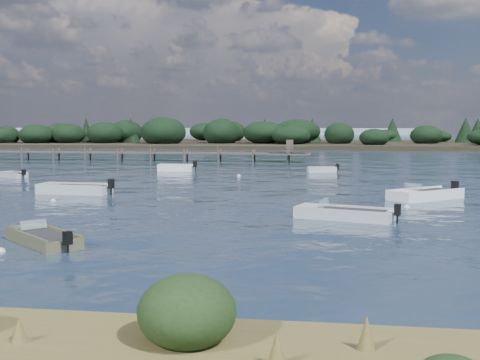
% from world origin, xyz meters
% --- Properties ---
extents(ground, '(400.00, 400.00, 0.00)m').
position_xyz_m(ground, '(0.00, 60.00, 0.00)').
color(ground, '#172436').
rests_on(ground, ground).
extents(tender_far_grey, '(3.01, 2.34, 0.99)m').
position_xyz_m(tender_far_grey, '(-18.46, 23.79, 0.14)').
color(tender_far_grey, '#B1B5B8').
rests_on(tender_far_grey, ground).
extents(tender_far_grey_b, '(3.11, 1.69, 1.04)m').
position_xyz_m(tender_far_grey_b, '(8.05, 33.37, 0.15)').
color(tender_far_grey_b, '#B1B5B8').
rests_on(tender_far_grey_b, ground).
extents(dinghy_mid_white_a, '(5.19, 3.10, 1.20)m').
position_xyz_m(dinghy_mid_white_a, '(9.45, 5.02, 0.16)').
color(dinghy_mid_white_a, '#B1B5B8').
rests_on(dinghy_mid_white_a, ground).
extents(dinghy_mid_grey, '(5.29, 2.17, 1.32)m').
position_xyz_m(dinghy_mid_grey, '(-8.26, 13.27, 0.18)').
color(dinghy_mid_grey, '#B1B5B8').
rests_on(dinghy_mid_grey, ground).
extents(tender_far_white, '(3.86, 1.50, 1.32)m').
position_xyz_m(tender_far_white, '(-6.27, 32.80, 0.19)').
color(tender_far_white, white).
rests_on(tender_far_white, ground).
extents(dinghy_mid_white_b, '(5.05, 4.67, 1.34)m').
position_xyz_m(dinghy_mid_white_b, '(14.65, 13.55, 0.18)').
color(dinghy_mid_white_b, white).
rests_on(dinghy_mid_white_b, ground).
extents(dinghy_near_olive, '(4.04, 3.76, 1.06)m').
position_xyz_m(dinghy_near_olive, '(-2.44, -2.96, 0.14)').
color(dinghy_near_olive, '#676645').
rests_on(dinghy_near_olive, ground).
extents(buoy_a, '(0.32, 0.32, 0.32)m').
position_xyz_m(buoy_a, '(-3.27, -4.59, 0.00)').
color(buoy_a, silver).
rests_on(buoy_a, ground).
extents(buoy_b, '(0.32, 0.32, 0.32)m').
position_xyz_m(buoy_b, '(7.29, 6.94, 0.00)').
color(buoy_b, silver).
rests_on(buoy_b, ground).
extents(buoy_c, '(0.32, 0.32, 0.32)m').
position_xyz_m(buoy_c, '(-7.83, 9.21, 0.00)').
color(buoy_c, silver).
rests_on(buoy_c, ground).
extents(buoy_d, '(0.32, 0.32, 0.32)m').
position_xyz_m(buoy_d, '(13.04, 9.57, 0.00)').
color(buoy_d, silver).
rests_on(buoy_d, ground).
extents(buoy_e, '(0.32, 0.32, 0.32)m').
position_xyz_m(buoy_e, '(0.76, 27.99, 0.00)').
color(buoy_e, silver).
rests_on(buoy_e, ground).
extents(jetty, '(64.50, 3.20, 3.40)m').
position_xyz_m(jetty, '(-21.74, 47.99, 0.98)').
color(jetty, '#4E4239').
rests_on(jetty, ground).
extents(far_headland, '(190.00, 40.00, 5.80)m').
position_xyz_m(far_headland, '(25.00, 100.00, 1.96)').
color(far_headland, black).
rests_on(far_headland, ground).
extents(distant_haze, '(280.00, 20.00, 2.40)m').
position_xyz_m(distant_haze, '(-90.00, 230.00, 0.00)').
color(distant_haze, '#889BA8').
rests_on(distant_haze, ground).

